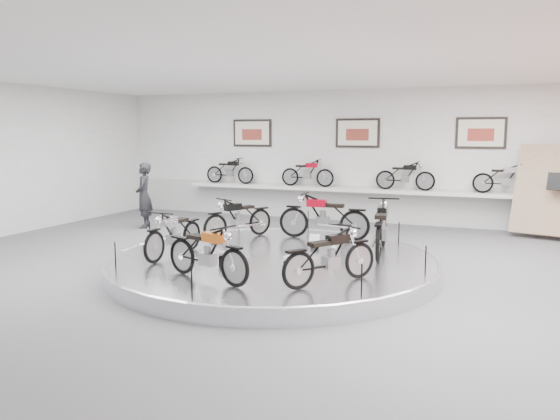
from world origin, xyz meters
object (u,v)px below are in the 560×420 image
at_px(bike_d, 174,233).
at_px(bike_e, 207,252).
at_px(bike_c, 238,218).
at_px(bike_f, 330,256).
at_px(visitor, 144,195).
at_px(shelf, 354,190).
at_px(bike_b, 324,216).
at_px(bike_a, 382,227).
at_px(display_platform, 273,264).

distance_m(bike_d, bike_e, 1.96).
xyz_separation_m(bike_c, bike_e, (1.11, -3.41, -0.01)).
distance_m(bike_d, bike_f, 3.48).
bearing_deg(visitor, bike_c, 37.69).
relative_size(shelf, bike_f, 7.06).
bearing_deg(shelf, visitor, -149.82).
distance_m(bike_b, bike_e, 4.14).
relative_size(bike_b, bike_d, 1.14).
bearing_deg(bike_a, display_platform, 111.13).
relative_size(bike_d, bike_f, 1.01).
height_order(shelf, bike_a, bike_a).
relative_size(bike_b, bike_e, 1.12).
bearing_deg(visitor, bike_a, 46.04).
bearing_deg(bike_a, bike_d, 107.69).
relative_size(display_platform, visitor, 3.43).
height_order(bike_d, bike_f, bike_d).
height_order(display_platform, bike_c, bike_c).
height_order(bike_b, visitor, visitor).
bearing_deg(shelf, display_platform, -90.00).
bearing_deg(bike_e, bike_c, 126.59).
bearing_deg(visitor, bike_b, 51.38).
bearing_deg(bike_b, bike_e, 77.14).
height_order(display_platform, bike_a, bike_a).
height_order(display_platform, shelf, shelf).
relative_size(shelf, visitor, 5.90).
bearing_deg(bike_f, bike_d, 112.68).
bearing_deg(bike_c, bike_d, 16.58).
distance_m(shelf, bike_f, 8.01).
relative_size(bike_b, bike_c, 1.11).
height_order(bike_b, bike_f, bike_b).
xyz_separation_m(display_platform, bike_f, (1.60, -1.45, 0.61)).
bearing_deg(display_platform, bike_b, 79.53).
relative_size(bike_d, visitor, 0.84).
bearing_deg(bike_d, bike_e, 50.74).
bearing_deg(bike_d, bike_b, 144.02).
bearing_deg(shelf, bike_b, -84.89).
distance_m(bike_c, bike_d, 2.15).
bearing_deg(bike_e, display_platform, 99.16).
relative_size(display_platform, bike_e, 4.01).
bearing_deg(bike_a, bike_b, 48.21).
distance_m(bike_a, bike_f, 2.51).
height_order(shelf, bike_f, bike_f).
xyz_separation_m(shelf, bike_b, (0.39, -4.31, -0.17)).
distance_m(shelf, bike_b, 4.34).
relative_size(shelf, bike_c, 6.78).
relative_size(bike_a, bike_c, 1.14).
distance_m(bike_a, bike_c, 3.38).
bearing_deg(visitor, shelf, 93.35).
xyz_separation_m(bike_c, visitor, (-3.92, 1.87, 0.16)).
distance_m(bike_a, bike_e, 3.78).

